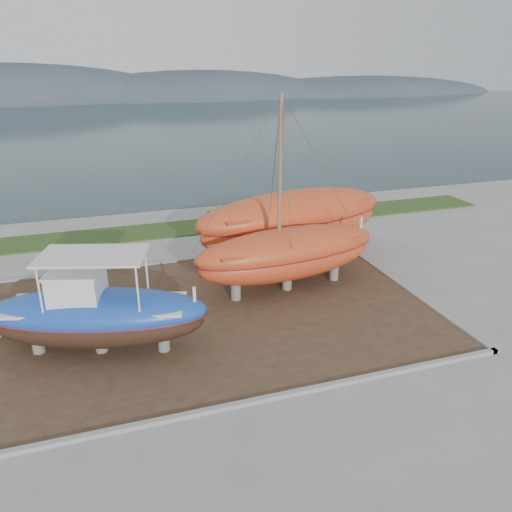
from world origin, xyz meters
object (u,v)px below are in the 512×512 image
object	(u,v)px
white_dinghy	(24,322)
orange_bare_hull	(293,227)
blue_caique	(96,305)
orange_sailboat	(289,198)

from	to	relation	value
white_dinghy	orange_bare_hull	world-z (taller)	orange_bare_hull
blue_caique	white_dinghy	distance (m)	3.66
blue_caique	white_dinghy	size ratio (longest dim) A/B	2.04
blue_caique	orange_bare_hull	world-z (taller)	blue_caique
white_dinghy	orange_sailboat	size ratio (longest dim) A/B	0.44
white_dinghy	orange_bare_hull	distance (m)	13.43
white_dinghy	orange_sailboat	xyz separation A→B (m)	(11.08, 0.74, 3.76)
blue_caique	orange_sailboat	bearing A→B (deg)	34.95
blue_caique	orange_bare_hull	xyz separation A→B (m)	(9.98, 6.23, -0.11)
blue_caique	white_dinghy	bearing A→B (deg)	159.24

